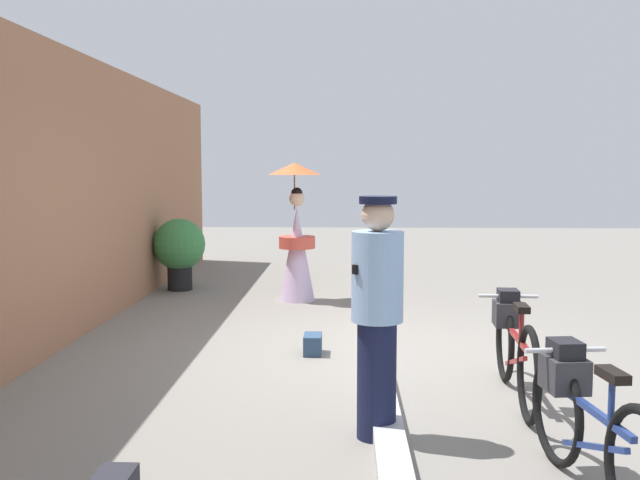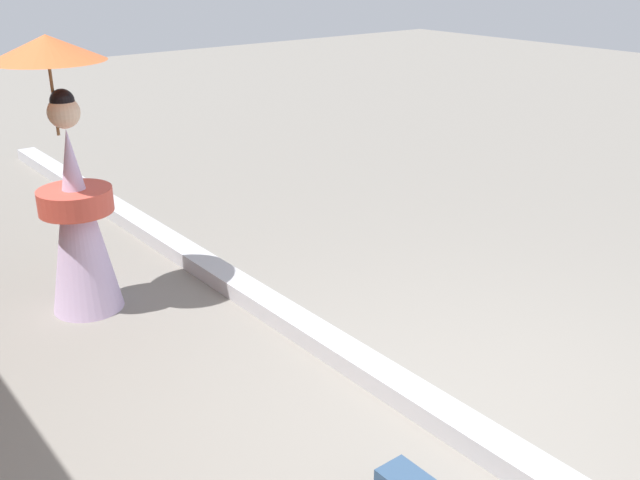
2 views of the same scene
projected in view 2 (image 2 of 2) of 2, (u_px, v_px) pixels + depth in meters
name	position (u px, v px, depth m)	size (l,w,h in m)	color
ground_plane	(475.00, 446.00, 3.66)	(30.00, 30.00, 0.00)	gray
sidewalk_curb	(476.00, 436.00, 3.64)	(14.00, 0.20, 0.12)	#B2B2B7
person_with_parasol	(72.00, 186.00, 4.76)	(0.72, 0.72, 1.86)	silver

